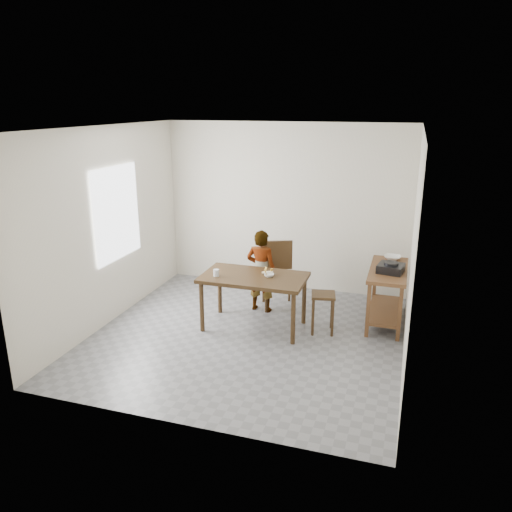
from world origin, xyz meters
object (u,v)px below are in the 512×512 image
(stool, at_px, (323,313))
(dining_table, at_px, (254,302))
(prep_counter, at_px, (386,296))
(dining_chair, at_px, (278,276))
(child, at_px, (261,271))

(stool, bearing_deg, dining_table, -171.63)
(prep_counter, xyz_separation_m, dining_chair, (-1.59, 0.10, 0.09))
(dining_table, xyz_separation_m, prep_counter, (1.72, 0.70, 0.03))
(dining_table, relative_size, stool, 2.55)
(dining_table, xyz_separation_m, stool, (0.93, 0.14, -0.10))
(dining_table, relative_size, prep_counter, 1.17)
(prep_counter, relative_size, child, 0.97)
(stool, bearing_deg, prep_counter, 35.42)
(dining_chair, xyz_separation_m, stool, (0.80, -0.67, -0.21))
(child, distance_m, stool, 1.16)
(dining_table, xyz_separation_m, child, (-0.08, 0.60, 0.24))
(child, relative_size, dining_chair, 1.26)
(prep_counter, height_order, child, child)
(child, xyz_separation_m, stool, (1.00, -0.46, -0.34))
(prep_counter, bearing_deg, stool, -144.58)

